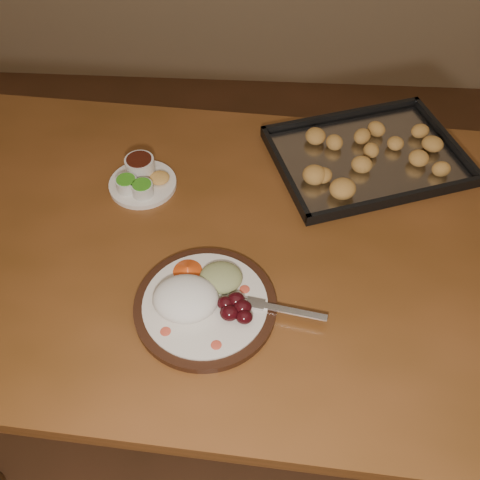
{
  "coord_description": "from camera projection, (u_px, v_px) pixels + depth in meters",
  "views": [
    {
      "loc": [
        -0.2,
        -0.47,
        1.64
      ],
      "look_at": [
        -0.25,
        0.25,
        0.77
      ],
      "focal_mm": 40.0,
      "sensor_mm": 36.0,
      "label": 1
    }
  ],
  "objects": [
    {
      "name": "ground",
      "position": [
        320.0,
        480.0,
        1.55
      ],
      "size": [
        4.0,
        4.0,
        0.0
      ],
      "primitive_type": "plane",
      "color": "brown",
      "rests_on": "ground"
    },
    {
      "name": "baking_tray",
      "position": [
        368.0,
        155.0,
        1.31
      ],
      "size": [
        0.53,
        0.46,
        0.05
      ],
      "rotation": [
        0.0,
        0.0,
        0.35
      ],
      "color": "black",
      "rests_on": "dining_table"
    },
    {
      "name": "dinner_plate",
      "position": [
        202.0,
        300.0,
        1.03
      ],
      "size": [
        0.37,
        0.28,
        0.06
      ],
      "rotation": [
        0.0,
        0.0,
        -0.07
      ],
      "color": "black",
      "rests_on": "dining_table"
    },
    {
      "name": "condiment_saucer",
      "position": [
        141.0,
        179.0,
        1.25
      ],
      "size": [
        0.16,
        0.16,
        0.05
      ],
      "rotation": [
        0.0,
        0.0,
        -0.02
      ],
      "color": "white",
      "rests_on": "dining_table"
    },
    {
      "name": "dining_table",
      "position": [
        243.0,
        268.0,
        1.23
      ],
      "size": [
        1.56,
        1.0,
        0.75
      ],
      "rotation": [
        0.0,
        0.0,
        -0.07
      ],
      "color": "brown",
      "rests_on": "ground"
    }
  ]
}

